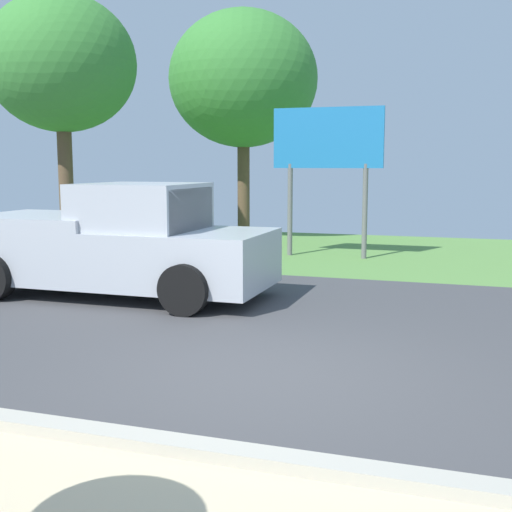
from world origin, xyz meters
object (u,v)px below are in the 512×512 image
(pickup_truck, at_px, (117,244))
(tree_left_far, at_px, (61,65))
(roadside_billboard, at_px, (328,149))
(tree_center_back, at_px, (243,80))

(pickup_truck, bearing_deg, tree_left_far, 124.55)
(tree_left_far, bearing_deg, pickup_truck, -48.18)
(pickup_truck, bearing_deg, roadside_billboard, 59.97)
(tree_left_far, bearing_deg, roadside_billboard, 9.97)
(tree_left_far, height_order, tree_center_back, tree_center_back)
(tree_left_far, distance_m, tree_center_back, 5.35)
(roadside_billboard, bearing_deg, tree_left_far, -170.03)
(pickup_truck, distance_m, tree_left_far, 7.09)
(tree_left_far, bearing_deg, tree_center_back, 53.32)
(roadside_billboard, xyz_separation_m, tree_center_back, (-3.19, 3.16, 2.07))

